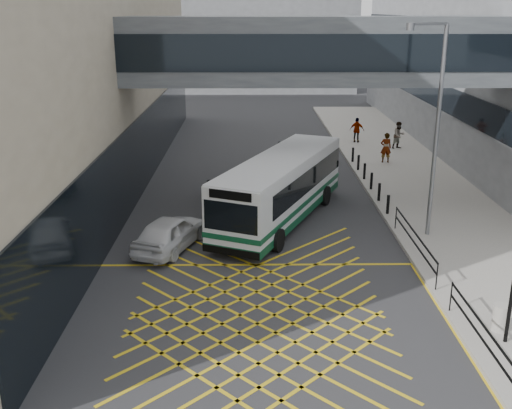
{
  "coord_description": "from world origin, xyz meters",
  "views": [
    {
      "loc": [
        -0.22,
        -16.53,
        9.35
      ],
      "look_at": [
        0.0,
        4.0,
        2.6
      ],
      "focal_mm": 42.0,
      "sensor_mm": 36.0,
      "label": 1
    }
  ],
  "objects_px": {
    "car_silver": "(302,145)",
    "street_lamp": "(434,120)",
    "car_dark": "(233,190)",
    "pedestrian_c": "(357,130)",
    "bus": "(282,187)",
    "car_white": "(170,232)",
    "litter_bin": "(501,318)",
    "pedestrian_a": "(386,148)",
    "pedestrian_b": "(399,135)"
  },
  "relations": [
    {
      "from": "car_silver",
      "to": "street_lamp",
      "type": "bearing_deg",
      "value": 82.74
    },
    {
      "from": "car_dark",
      "to": "pedestrian_c",
      "type": "distance_m",
      "value": 15.98
    },
    {
      "from": "street_lamp",
      "to": "pedestrian_c",
      "type": "distance_m",
      "value": 18.94
    },
    {
      "from": "bus",
      "to": "pedestrian_c",
      "type": "bearing_deg",
      "value": 92.67
    },
    {
      "from": "car_white",
      "to": "car_silver",
      "type": "distance_m",
      "value": 17.61
    },
    {
      "from": "car_dark",
      "to": "pedestrian_c",
      "type": "xyz_separation_m",
      "value": [
        8.52,
        13.52,
        0.36
      ]
    },
    {
      "from": "street_lamp",
      "to": "litter_bin",
      "type": "distance_m",
      "value": 9.15
    },
    {
      "from": "car_white",
      "to": "pedestrian_a",
      "type": "distance_m",
      "value": 18.02
    },
    {
      "from": "car_dark",
      "to": "pedestrian_b",
      "type": "xyz_separation_m",
      "value": [
        11.04,
        11.48,
        0.4
      ]
    },
    {
      "from": "car_white",
      "to": "pedestrian_a",
      "type": "height_order",
      "value": "pedestrian_a"
    },
    {
      "from": "car_dark",
      "to": "pedestrian_a",
      "type": "height_order",
      "value": "pedestrian_a"
    },
    {
      "from": "litter_bin",
      "to": "pedestrian_c",
      "type": "xyz_separation_m",
      "value": [
        0.21,
        26.45,
        0.46
      ]
    },
    {
      "from": "litter_bin",
      "to": "pedestrian_a",
      "type": "distance_m",
      "value": 20.59
    },
    {
      "from": "car_dark",
      "to": "street_lamp",
      "type": "relative_size",
      "value": 0.5
    },
    {
      "from": "car_white",
      "to": "car_silver",
      "type": "xyz_separation_m",
      "value": [
        6.7,
        16.29,
        -0.01
      ]
    },
    {
      "from": "car_white",
      "to": "pedestrian_b",
      "type": "relative_size",
      "value": 2.46
    },
    {
      "from": "car_dark",
      "to": "litter_bin",
      "type": "relative_size",
      "value": 5.23
    },
    {
      "from": "bus",
      "to": "car_silver",
      "type": "bearing_deg",
      "value": 104.97
    },
    {
      "from": "pedestrian_a",
      "to": "bus",
      "type": "bearing_deg",
      "value": 55.71
    },
    {
      "from": "pedestrian_b",
      "to": "street_lamp",
      "type": "bearing_deg",
      "value": -125.88
    },
    {
      "from": "litter_bin",
      "to": "car_white",
      "type": "bearing_deg",
      "value": 147.32
    },
    {
      "from": "bus",
      "to": "car_silver",
      "type": "xyz_separation_m",
      "value": [
        1.99,
        12.84,
        -0.9
      ]
    },
    {
      "from": "car_silver",
      "to": "pedestrian_b",
      "type": "bearing_deg",
      "value": 168.54
    },
    {
      "from": "bus",
      "to": "car_dark",
      "type": "xyz_separation_m",
      "value": [
        -2.29,
        2.6,
        -0.93
      ]
    },
    {
      "from": "street_lamp",
      "to": "bus",
      "type": "bearing_deg",
      "value": 134.7
    },
    {
      "from": "litter_bin",
      "to": "pedestrian_c",
      "type": "distance_m",
      "value": 26.45
    },
    {
      "from": "pedestrian_b",
      "to": "car_white",
      "type": "bearing_deg",
      "value": -153.72
    },
    {
      "from": "car_silver",
      "to": "pedestrian_b",
      "type": "xyz_separation_m",
      "value": [
        6.75,
        1.24,
        0.37
      ]
    },
    {
      "from": "bus",
      "to": "car_white",
      "type": "distance_m",
      "value": 5.9
    },
    {
      "from": "street_lamp",
      "to": "pedestrian_c",
      "type": "relative_size",
      "value": 4.93
    },
    {
      "from": "car_white",
      "to": "car_dark",
      "type": "bearing_deg",
      "value": -91.98
    },
    {
      "from": "pedestrian_a",
      "to": "pedestrian_c",
      "type": "distance_m",
      "value": 5.95
    },
    {
      "from": "bus",
      "to": "pedestrian_b",
      "type": "relative_size",
      "value": 5.85
    },
    {
      "from": "car_white",
      "to": "litter_bin",
      "type": "bearing_deg",
      "value": 167.09
    },
    {
      "from": "car_dark",
      "to": "pedestrian_a",
      "type": "distance_m",
      "value": 12.04
    },
    {
      "from": "car_silver",
      "to": "pedestrian_b",
      "type": "height_order",
      "value": "pedestrian_b"
    },
    {
      "from": "street_lamp",
      "to": "pedestrian_a",
      "type": "relative_size",
      "value": 4.68
    },
    {
      "from": "car_silver",
      "to": "pedestrian_c",
      "type": "height_order",
      "value": "pedestrian_c"
    },
    {
      "from": "street_lamp",
      "to": "pedestrian_b",
      "type": "height_order",
      "value": "street_lamp"
    },
    {
      "from": "street_lamp",
      "to": "car_dark",
      "type": "bearing_deg",
      "value": 125.35
    },
    {
      "from": "pedestrian_a",
      "to": "pedestrian_b",
      "type": "bearing_deg",
      "value": -113.96
    },
    {
      "from": "pedestrian_a",
      "to": "pedestrian_c",
      "type": "relative_size",
      "value": 1.06
    },
    {
      "from": "car_white",
      "to": "pedestrian_a",
      "type": "relative_size",
      "value": 2.44
    },
    {
      "from": "car_white",
      "to": "litter_bin",
      "type": "distance_m",
      "value": 12.74
    },
    {
      "from": "bus",
      "to": "street_lamp",
      "type": "distance_m",
      "value": 7.3
    },
    {
      "from": "street_lamp",
      "to": "litter_bin",
      "type": "relative_size",
      "value": 10.46
    },
    {
      "from": "car_silver",
      "to": "pedestrian_a",
      "type": "distance_m",
      "value": 5.68
    },
    {
      "from": "pedestrian_b",
      "to": "car_dark",
      "type": "bearing_deg",
      "value": -160.1
    },
    {
      "from": "pedestrian_b",
      "to": "pedestrian_c",
      "type": "distance_m",
      "value": 3.25
    },
    {
      "from": "car_dark",
      "to": "litter_bin",
      "type": "bearing_deg",
      "value": 98.39
    }
  ]
}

